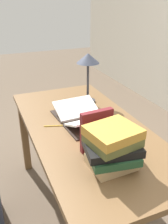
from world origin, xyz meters
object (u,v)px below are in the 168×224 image
object	(u,v)px
open_book	(83,117)
pencil	(55,126)
book_stack_tall	(112,147)
book_standing_upright	(97,130)
coffee_mug	(95,136)
reading_lamp	(88,63)

from	to	relation	value
open_book	pencil	world-z (taller)	open_book
book_stack_tall	book_standing_upright	bearing A→B (deg)	-178.08
book_stack_tall	coffee_mug	distance (m)	0.23
coffee_mug	pencil	distance (m)	0.33
book_standing_upright	reading_lamp	xyz separation A→B (m)	(-0.64, 0.22, 0.20)
book_stack_tall	book_standing_upright	distance (m)	0.17
coffee_mug	reading_lamp	bearing A→B (deg)	160.59
pencil	book_standing_upright	bearing A→B (deg)	21.95
book_standing_upright	pencil	world-z (taller)	book_standing_upright
book_stack_tall	coffee_mug	bearing A→B (deg)	176.73
book_stack_tall	coffee_mug	xyz separation A→B (m)	(-0.22, 0.01, -0.06)
open_book	book_standing_upright	bearing A→B (deg)	-14.54
open_book	coffee_mug	world-z (taller)	coffee_mug
book_stack_tall	reading_lamp	bearing A→B (deg)	164.88
reading_lamp	book_standing_upright	bearing A→B (deg)	-19.29
book_stack_tall	pencil	xyz separation A→B (m)	(-0.51, -0.14, -0.11)
book_standing_upright	reading_lamp	distance (m)	0.70
open_book	book_standing_upright	distance (m)	0.37
book_standing_upright	reading_lamp	bearing A→B (deg)	156.99
open_book	reading_lamp	distance (m)	0.43
book_stack_tall	pencil	bearing A→B (deg)	-164.28
book_stack_tall	pencil	world-z (taller)	book_stack_tall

